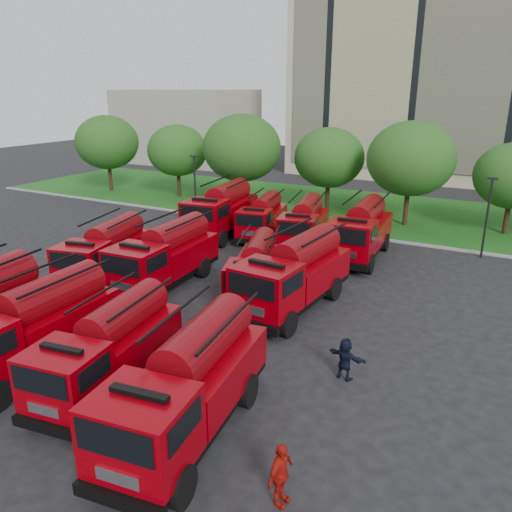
{
  "coord_description": "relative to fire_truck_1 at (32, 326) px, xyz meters",
  "views": [
    {
      "loc": [
        13.59,
        -16.14,
        10.28
      ],
      "look_at": [
        1.74,
        5.92,
        1.8
      ],
      "focal_mm": 35.0,
      "sensor_mm": 36.0,
      "label": 1
    }
  ],
  "objects": [
    {
      "name": "tree_3",
      "position": [
        0.99,
        29.13,
        3.0
      ],
      "size": [
        5.88,
        5.88,
        7.19
      ],
      "color": "#382314",
      "rests_on": "ground"
    },
    {
      "name": "lamp_post_0",
      "position": [
        -8.01,
        22.33,
        1.21
      ],
      "size": [
        0.6,
        0.25,
        5.11
      ],
      "color": "black",
      "rests_on": "ground"
    },
    {
      "name": "fire_truck_6",
      "position": [
        4.29,
        10.06,
        -0.2
      ],
      "size": [
        4.17,
        6.82,
        2.94
      ],
      "rotation": [
        0.0,
        0.0,
        0.33
      ],
      "color": "black",
      "rests_on": "ground"
    },
    {
      "name": "tree_4",
      "position": [
        7.99,
        27.63,
        3.54
      ],
      "size": [
        6.55,
        6.55,
        8.01
      ],
      "color": "#382314",
      "rests_on": "ground"
    },
    {
      "name": "fire_truck_2",
      "position": [
        3.56,
        0.36,
        -0.14
      ],
      "size": [
        3.25,
        7.01,
        3.07
      ],
      "rotation": [
        0.0,
        0.0,
        0.14
      ],
      "color": "black",
      "rests_on": "ground"
    },
    {
      "name": "firefighter_5",
      "position": [
        10.84,
        4.76,
        -1.68
      ],
      "size": [
        1.62,
        0.94,
        1.64
      ],
      "primitive_type": "imported",
      "rotation": [
        0.0,
        0.0,
        2.95
      ],
      "color": "black",
      "rests_on": "ground"
    },
    {
      "name": "firefighter_3",
      "position": [
        6.65,
        -0.83,
        -1.68
      ],
      "size": [
        1.37,
        1.29,
        1.92
      ],
      "primitive_type": "imported",
      "rotation": [
        0.0,
        0.0,
        3.83
      ],
      "color": "black",
      "rests_on": "ground"
    },
    {
      "name": "fire_truck_8",
      "position": [
        -3.33,
        18.94,
        0.15
      ],
      "size": [
        3.75,
        8.28,
        3.64
      ],
      "rotation": [
        0.0,
        0.0,
        0.13
      ],
      "color": "black",
      "rests_on": "ground"
    },
    {
      "name": "fire_truck_3",
      "position": [
        7.54,
        -0.41,
        0.02
      ],
      "size": [
        3.5,
        7.72,
        3.39
      ],
      "rotation": [
        0.0,
        0.0,
        0.13
      ],
      "color": "black",
      "rests_on": "ground"
    },
    {
      "name": "fire_truck_11",
      "position": [
        7.11,
        18.75,
        0.07
      ],
      "size": [
        3.21,
        7.81,
        3.48
      ],
      "rotation": [
        0.0,
        0.0,
        0.07
      ],
      "color": "black",
      "rests_on": "ground"
    },
    {
      "name": "fire_truck_5",
      "position": [
        -0.73,
        9.05,
        0.03
      ],
      "size": [
        3.11,
        7.63,
        3.41
      ],
      "rotation": [
        0.0,
        0.0,
        0.06
      ],
      "color": "black",
      "rests_on": "ground"
    },
    {
      "name": "tree_2",
      "position": [
        -6.01,
        26.63,
        3.67
      ],
      "size": [
        6.72,
        6.72,
        8.22
      ],
      "color": "#382314",
      "rests_on": "ground"
    },
    {
      "name": "lawn",
      "position": [
        1.99,
        31.13,
        -1.62
      ],
      "size": [
        70.0,
        16.0,
        0.12
      ],
      "primitive_type": "cube",
      "color": "#1B5416",
      "rests_on": "ground"
    },
    {
      "name": "fire_truck_4",
      "position": [
        -4.27,
        8.32,
        -0.08
      ],
      "size": [
        3.93,
        7.37,
        3.19
      ],
      "rotation": [
        0.0,
        0.0,
        0.23
      ],
      "color": "black",
      "rests_on": "ground"
    },
    {
      "name": "apartment_building",
      "position": [
        3.99,
        53.07,
        10.82
      ],
      "size": [
        30.0,
        14.18,
        25.0
      ],
      "color": "#C8B694",
      "rests_on": "ground"
    },
    {
      "name": "tree_0",
      "position": [
        -22.01,
        27.13,
        3.34
      ],
      "size": [
        6.3,
        6.3,
        7.7
      ],
      "color": "#382314",
      "rests_on": "ground"
    },
    {
      "name": "firefighter_4",
      "position": [
        -0.76,
        2.23,
        -1.68
      ],
      "size": [
        0.87,
        0.94,
        1.61
      ],
      "primitive_type": "imported",
      "rotation": [
        0.0,
        0.0,
        2.18
      ],
      "color": "black",
      "rests_on": "ground"
    },
    {
      "name": "fire_truck_7",
      "position": [
        6.58,
        9.66,
        0.09
      ],
      "size": [
        3.33,
        7.93,
        3.52
      ],
      "rotation": [
        0.0,
        0.0,
        -0.08
      ],
      "color": "black",
      "rests_on": "ground"
    },
    {
      "name": "side_building",
      "position": [
        -28.01,
        49.13,
        3.32
      ],
      "size": [
        18.0,
        12.0,
        10.0
      ],
      "primitive_type": "cube",
      "color": "gray",
      "rests_on": "ground"
    },
    {
      "name": "fire_truck_1",
      "position": [
        0.0,
        0.0,
        0.0
      ],
      "size": [
        2.89,
        7.43,
        3.35
      ],
      "rotation": [
        0.0,
        0.0,
        0.03
      ],
      "color": "black",
      "rests_on": "ground"
    },
    {
      "name": "tree_1",
      "position": [
        -14.01,
        28.13,
        2.87
      ],
      "size": [
        5.71,
        5.71,
        6.98
      ],
      "color": "#382314",
      "rests_on": "ground"
    },
    {
      "name": "fire_truck_10",
      "position": [
        3.11,
        19.08,
        -0.1
      ],
      "size": [
        3.75,
        7.24,
        3.14
      ],
      "rotation": [
        0.0,
        0.0,
        0.21
      ],
      "color": "black",
      "rests_on": "ground"
    },
    {
      "name": "fire_truck_9",
      "position": [
        -0.46,
        19.86,
        -0.23
      ],
      "size": [
        3.37,
        6.66,
        2.89
      ],
      "rotation": [
        0.0,
        0.0,
        0.19
      ],
      "color": "black",
      "rests_on": "ground"
    },
    {
      "name": "curb",
      "position": [
        1.99,
        23.03,
        -1.61
      ],
      "size": [
        70.0,
        0.3,
        0.14
      ],
      "primitive_type": "cube",
      "color": "gray",
      "rests_on": "ground"
    },
    {
      "name": "ground",
      "position": [
        1.99,
        5.13,
        -1.68
      ],
      "size": [
        140.0,
        140.0,
        0.0
      ],
      "primitive_type": "plane",
      "color": "black",
      "rests_on": "ground"
    },
    {
      "name": "lamp_post_1",
      "position": [
        13.99,
        22.33,
        1.21
      ],
      "size": [
        0.6,
        0.25,
        5.11
      ],
      "color": "black",
      "rests_on": "ground"
    },
    {
      "name": "firefighter_2",
      "position": [
        11.29,
        -1.7,
        -1.68
      ],
      "size": [
        0.73,
        1.13,
        1.82
      ],
      "primitive_type": "imported",
      "rotation": [
        0.0,
        0.0,
        1.45
      ],
      "color": "#AD140D",
      "rests_on": "ground"
    }
  ]
}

